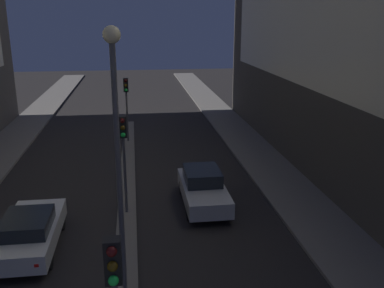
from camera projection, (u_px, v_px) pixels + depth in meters
median_strip at (127, 195)px, 20.40m from camera, size 0.81×29.48×0.11m
traffic_light_mid at (124, 143)px, 17.59m from camera, size 0.32×0.42×4.25m
traffic_light_far at (126, 95)px, 28.16m from camera, size 0.32×0.42×4.25m
street_lamp at (117, 132)px, 11.60m from camera, size 0.47×0.47×7.92m
car_left_lane at (30, 232)px, 15.47m from camera, size 1.91×4.57×1.48m
car_right_lane at (203, 188)px, 19.27m from camera, size 1.84×4.53×1.61m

